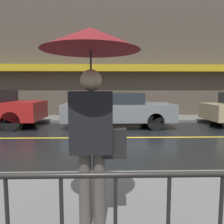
# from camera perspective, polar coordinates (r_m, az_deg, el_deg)

# --- Properties ---
(ground_plane) EXTENTS (80.00, 80.00, 0.00)m
(ground_plane) POSITION_cam_1_polar(r_m,az_deg,el_deg) (6.92, 2.92, -6.69)
(ground_plane) COLOR black
(sidewalk_near) EXTENTS (28.00, 2.69, 0.11)m
(sidewalk_near) POSITION_cam_1_polar(r_m,az_deg,el_deg) (2.79, 10.67, -25.89)
(sidewalk_near) COLOR #60605E
(sidewalk_near) RESTS_ON ground_plane
(sidewalk_far) EXTENTS (28.00, 1.99, 0.11)m
(sidewalk_far) POSITION_cam_1_polar(r_m,az_deg,el_deg) (10.90, 1.29, -1.70)
(sidewalk_far) COLOR #60605E
(sidewalk_far) RESTS_ON ground_plane
(lane_marking) EXTENTS (25.20, 0.12, 0.01)m
(lane_marking) POSITION_cam_1_polar(r_m,az_deg,el_deg) (6.92, 2.92, -6.66)
(lane_marking) COLOR gold
(lane_marking) RESTS_ON ground_plane
(building_storefront) EXTENTS (28.00, 0.85, 6.40)m
(building_storefront) POSITION_cam_1_polar(r_m,az_deg,el_deg) (12.03, 1.06, 13.89)
(building_storefront) COLOR #4C4238
(building_storefront) RESTS_ON ground_plane
(pedestrian) EXTENTS (0.97, 0.97, 2.01)m
(pedestrian) POSITION_cam_1_polar(r_m,az_deg,el_deg) (2.18, -5.36, 9.91)
(pedestrian) COLOR #4C4742
(pedestrian) RESTS_ON sidewalk_near
(car_grey) EXTENTS (4.34, 1.91, 1.36)m
(car_grey) POSITION_cam_1_polar(r_m,az_deg,el_deg) (8.83, 1.30, 0.78)
(car_grey) COLOR slate
(car_grey) RESTS_ON ground_plane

